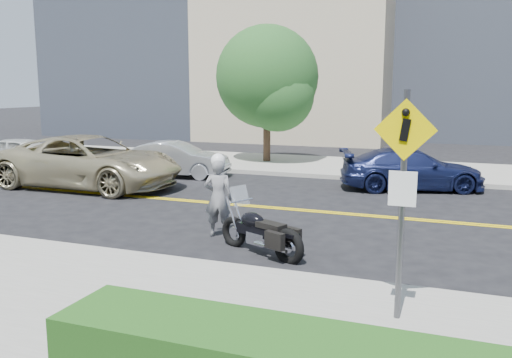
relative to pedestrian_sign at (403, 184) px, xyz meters
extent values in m
plane|color=black|center=(-4.20, 6.31, -1.96)|extent=(120.00, 120.00, 0.00)
cube|color=#9E9B91|center=(-4.20, -1.19, -1.89)|extent=(60.00, 5.00, 0.15)
cube|color=#9E9B91|center=(-4.20, 13.81, -1.89)|extent=(60.00, 5.00, 0.15)
cylinder|color=#4C4C51|center=(0.00, 0.01, -0.31)|extent=(0.08, 0.08, 3.00)
cube|color=#F9D800|center=(0.00, -0.02, 0.69)|extent=(0.78, 0.03, 0.78)
cube|color=white|center=(0.00, -0.02, -0.06)|extent=(0.35, 0.03, 0.45)
imported|color=#A6A5AA|center=(-4.10, 3.27, -1.11)|extent=(0.68, 0.51, 1.69)
sphere|color=white|center=(-4.10, 3.27, -0.31)|extent=(0.31, 0.31, 0.31)
imported|color=#BAAF88|center=(-10.34, 7.04, -1.13)|extent=(5.99, 2.78, 1.66)
imported|color=white|center=(-15.36, 9.53, -1.34)|extent=(3.66, 1.57, 1.23)
imported|color=#B6B9BE|center=(-8.83, 9.88, -1.33)|extent=(3.99, 1.93, 1.26)
imported|color=#1A224E|center=(-0.72, 10.34, -1.32)|extent=(4.73, 3.07, 1.27)
cylinder|color=#382619|center=(-6.81, 13.95, 0.34)|extent=(0.30, 0.30, 4.60)
sphere|color=#1E521A|center=(-6.81, 13.95, 1.63)|extent=(4.14, 4.14, 4.14)
camera|label=1|loc=(0.65, -7.00, 1.22)|focal=38.00mm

